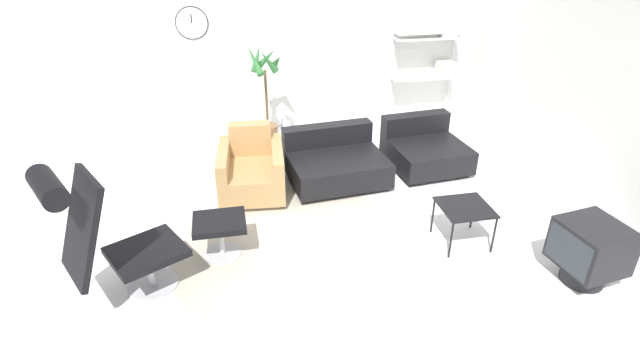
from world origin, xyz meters
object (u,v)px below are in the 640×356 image
crt_television (589,251)px  potted_plant (267,102)px  couch_low (335,163)px  lounge_chair (101,231)px  ottoman (220,229)px  couch_second (425,150)px  side_table (465,210)px  shelf_unit (436,51)px  armchair_red (252,171)px

crt_television → potted_plant: (-2.44, 3.48, 0.31)m
couch_low → lounge_chair: bearing=32.0°
lounge_chair → couch_low: 2.93m
ottoman → couch_low: size_ratio=0.40×
ottoman → crt_television: (3.14, -1.01, 0.03)m
couch_second → lounge_chair: bearing=23.0°
couch_second → side_table: 1.70m
side_table → potted_plant: (-1.63, 2.72, 0.26)m
couch_second → ottoman: bearing=23.0°
couch_second → shelf_unit: size_ratio=0.51×
couch_second → shelf_unit: bearing=-120.0°
couch_low → potted_plant: 1.43m
shelf_unit → potted_plant: bearing=-170.1°
crt_television → couch_second: bearing=4.1°
crt_television → armchair_red: bearing=43.5°
couch_second → shelf_unit: 1.86m
lounge_chair → side_table: bearing=65.8°
couch_second → side_table: couch_second is taller
ottoman → side_table: bearing=-6.1°
lounge_chair → crt_television: lounge_chair is taller
ottoman → side_table: side_table is taller
couch_low → crt_television: bearing=121.6°
side_table → crt_television: size_ratio=0.81×
couch_low → ottoman: bearing=37.0°
side_table → armchair_red: bearing=144.2°
potted_plant → couch_second: bearing=-28.7°
side_table → couch_low: bearing=121.6°
side_table → shelf_unit: (0.95, 3.17, 0.72)m
ottoman → shelf_unit: size_ratio=0.25×
ottoman → armchair_red: (0.38, 1.16, -0.03)m
lounge_chair → couch_low: bearing=99.3°
lounge_chair → crt_television: (4.03, -0.53, -0.39)m
side_table → ottoman: bearing=173.9°
couch_second → potted_plant: potted_plant is taller
couch_low → couch_second: (1.21, 0.14, 0.00)m
lounge_chair → shelf_unit: (4.18, 3.40, 0.38)m
ottoman → shelf_unit: bearing=41.6°
armchair_red → potted_plant: (0.32, 1.30, 0.36)m
couch_low → side_table: couch_low is taller
couch_second → potted_plant: size_ratio=0.71×
armchair_red → potted_plant: bearing=-99.3°
side_table → potted_plant: potted_plant is taller
shelf_unit → ottoman: bearing=-138.4°
armchair_red → couch_low: 1.02m
armchair_red → shelf_unit: shelf_unit is taller
lounge_chair → armchair_red: bearing=113.9°
armchair_red → potted_plant: 1.39m
side_table → couch_second: bearing=80.8°
armchair_red → couch_low: size_ratio=0.77×
lounge_chair → couch_second: lounge_chair is taller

